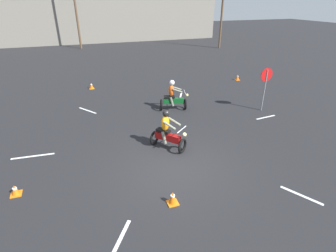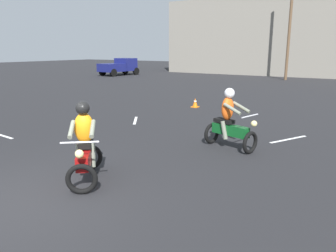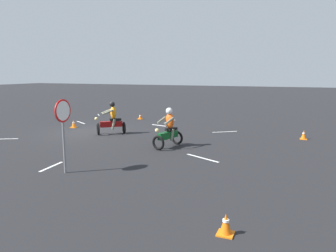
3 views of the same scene
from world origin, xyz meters
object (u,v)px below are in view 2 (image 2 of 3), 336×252
pickup_truck (119,66)px  utility_pole_far (290,23)px  motorcycle_rider_background (230,122)px  traffic_cone_mid_center (195,103)px  motorcycle_rider_foreground (85,147)px

pickup_truck → utility_pole_far: utility_pole_far is taller
utility_pole_far → motorcycle_rider_background: bearing=-80.5°
traffic_cone_mid_center → utility_pole_far: utility_pole_far is taller
motorcycle_rider_background → utility_pole_far: (-3.67, 21.97, 4.10)m
motorcycle_rider_background → pickup_truck: 26.72m
motorcycle_rider_background → utility_pole_far: size_ratio=0.17×
traffic_cone_mid_center → motorcycle_rider_foreground: bearing=-76.1°
motorcycle_rider_foreground → motorcycle_rider_background: same height
motorcycle_rider_background → pickup_truck: (-19.59, 18.16, 0.20)m
pickup_truck → motorcycle_rider_background: bearing=-34.5°
motorcycle_rider_background → utility_pole_far: 22.65m
motorcycle_rider_background → traffic_cone_mid_center: (-3.85, 5.27, -0.52)m
motorcycle_rider_background → pickup_truck: size_ratio=0.38×
motorcycle_rider_foreground → traffic_cone_mid_center: size_ratio=3.88×
pickup_truck → traffic_cone_mid_center: size_ratio=10.21×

